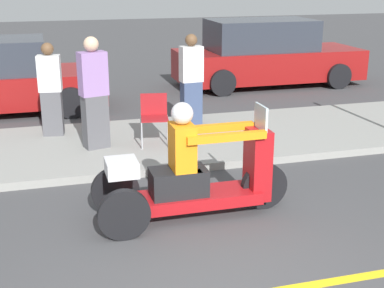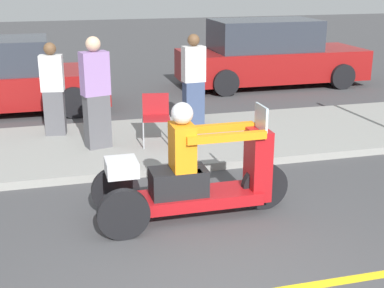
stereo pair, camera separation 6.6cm
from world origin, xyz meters
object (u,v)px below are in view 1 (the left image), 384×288
(spectator_by_tree, at_px, (191,82))
(folding_chair_curbside, at_px, (154,114))
(motorcycle_trike, at_px, (193,178))
(parked_car_lot_center, at_px, (266,55))
(spectator_end_of_line, at_px, (94,95))
(spectator_near_curb, at_px, (51,91))

(spectator_by_tree, distance_m, folding_chair_curbside, 1.33)
(motorcycle_trike, height_order, spectator_by_tree, spectator_by_tree)
(motorcycle_trike, bearing_deg, folding_chair_curbside, 88.14)
(motorcycle_trike, xyz_separation_m, folding_chair_curbside, (0.09, 2.66, 0.11))
(motorcycle_trike, relative_size, parked_car_lot_center, 0.50)
(spectator_end_of_line, bearing_deg, folding_chair_curbside, -1.27)
(spectator_end_of_line, distance_m, folding_chair_curbside, 1.03)
(motorcycle_trike, distance_m, spectator_end_of_line, 2.86)
(spectator_end_of_line, bearing_deg, motorcycle_trike, -71.87)
(spectator_near_curb, height_order, folding_chair_curbside, spectator_near_curb)
(spectator_end_of_line, height_order, folding_chair_curbside, spectator_end_of_line)
(spectator_near_curb, distance_m, spectator_end_of_line, 1.13)
(motorcycle_trike, xyz_separation_m, spectator_near_curb, (-1.53, 3.60, 0.39))
(spectator_end_of_line, xyz_separation_m, parked_car_lot_center, (4.85, 4.44, -0.19))
(motorcycle_trike, distance_m, spectator_by_tree, 3.75)
(spectator_by_tree, relative_size, folding_chair_curbside, 2.05)
(motorcycle_trike, height_order, parked_car_lot_center, parked_car_lot_center)
(folding_chair_curbside, bearing_deg, parked_car_lot_center, 48.92)
(folding_chair_curbside, bearing_deg, spectator_end_of_line, 178.73)
(spectator_end_of_line, bearing_deg, spectator_near_curb, 125.32)
(spectator_by_tree, height_order, folding_chair_curbside, spectator_by_tree)
(spectator_by_tree, bearing_deg, parked_car_lot_center, 49.66)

